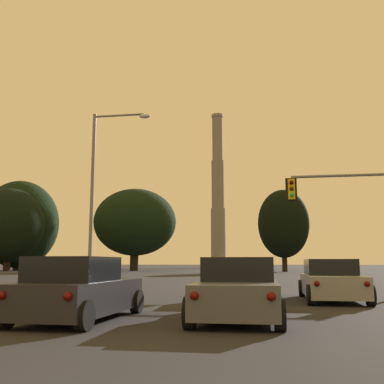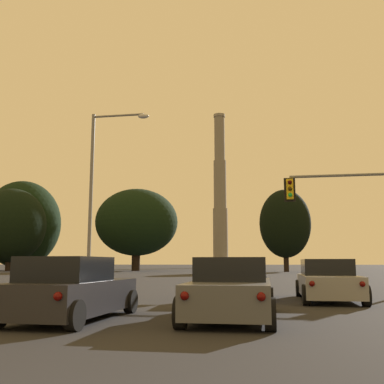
% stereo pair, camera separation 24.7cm
% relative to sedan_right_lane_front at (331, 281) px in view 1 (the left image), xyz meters
% --- Properties ---
extents(sedan_right_lane_front, '(2.00, 4.71, 1.43)m').
position_rel_sedan_right_lane_front_xyz_m(sedan_right_lane_front, '(0.00, 0.00, 0.00)').
color(sedan_right_lane_front, gray).
rests_on(sedan_right_lane_front, ground_plane).
extents(sedan_center_lane_second, '(2.00, 4.71, 1.43)m').
position_rel_sedan_right_lane_front_xyz_m(sedan_center_lane_second, '(-2.87, -5.54, 0.00)').
color(sedan_center_lane_second, '#4C4F54').
rests_on(sedan_center_lane_second, ground_plane).
extents(hatchback_center_lane_front, '(2.07, 4.17, 1.44)m').
position_rel_sedan_right_lane_front_xyz_m(hatchback_center_lane_front, '(-3.02, -0.01, -0.00)').
color(hatchback_center_lane_front, navy).
rests_on(hatchback_center_lane_front, ground_plane).
extents(hatchback_left_lane_second, '(2.01, 4.15, 1.44)m').
position_rel_sedan_right_lane_front_xyz_m(hatchback_left_lane_second, '(-6.49, -6.54, -0.00)').
color(hatchback_left_lane_second, '#232328').
rests_on(hatchback_left_lane_second, ground_plane).
extents(traffic_light_overhead_right, '(6.57, 0.50, 5.78)m').
position_rel_sedan_right_lane_front_xyz_m(traffic_light_overhead_right, '(3.06, 6.81, 3.80)').
color(traffic_light_overhead_right, slate).
rests_on(traffic_light_overhead_right, ground_plane).
extents(street_lamp, '(3.42, 0.36, 9.84)m').
position_rel_sedan_right_lane_front_xyz_m(street_lamp, '(-11.38, 7.31, 5.29)').
color(street_lamp, slate).
rests_on(street_lamp, ground_plane).
extents(smokestack, '(5.98, 5.98, 39.93)m').
position_rel_sedan_right_lane_front_xyz_m(smokestack, '(-14.09, 96.84, 15.00)').
color(smokestack, slate).
rests_on(smokestack, ground_plane).
extents(treeline_center_left, '(7.40, 6.66, 11.94)m').
position_rel_sedan_right_lane_front_xyz_m(treeline_center_left, '(0.38, 50.17, 6.28)').
color(treeline_center_left, black).
rests_on(treeline_center_left, ground_plane).
extents(treeline_right_mid, '(13.45, 12.10, 13.28)m').
position_rel_sedan_right_lane_front_xyz_m(treeline_right_mid, '(-23.22, 53.95, 7.15)').
color(treeline_right_mid, black).
rests_on(treeline_right_mid, ground_plane).
extents(treeline_center_right, '(13.40, 12.06, 15.37)m').
position_rel_sedan_right_lane_front_xyz_m(treeline_center_right, '(-44.04, 54.69, 7.21)').
color(treeline_center_right, black).
rests_on(treeline_center_right, ground_plane).
extents(treeline_far_left, '(10.98, 9.88, 13.09)m').
position_rel_sedan_right_lane_front_xyz_m(treeline_far_left, '(-42.50, 49.13, 6.54)').
color(treeline_far_left, black).
rests_on(treeline_far_left, ground_plane).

